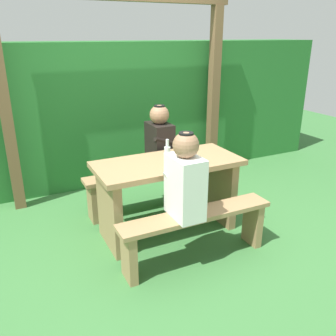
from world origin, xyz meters
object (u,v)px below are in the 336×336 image
(bench_near, at_px, (196,227))
(cell_phone, at_px, (182,164))
(drinking_glass, at_px, (190,157))
(picnic_table, at_px, (168,185))
(person_black_coat, at_px, (160,140))
(bench_far, at_px, (146,182))
(bottle_left, at_px, (167,154))
(person_white_shirt, at_px, (185,179))

(bench_near, relative_size, cell_phone, 10.00)
(bench_near, relative_size, drinking_glass, 15.57)
(picnic_table, bearing_deg, person_black_coat, 72.98)
(drinking_glass, bearing_deg, bench_near, -111.75)
(bench_near, bearing_deg, picnic_table, 90.00)
(bench_far, distance_m, bottle_left, 0.81)
(drinking_glass, xyz_separation_m, bottle_left, (-0.21, 0.05, 0.05))
(picnic_table, height_order, drinking_glass, drinking_glass)
(person_black_coat, bearing_deg, picnic_table, -107.02)
(bench_far, relative_size, bottle_left, 6.01)
(person_white_shirt, distance_m, cell_phone, 0.44)
(bench_far, height_order, person_black_coat, person_black_coat)
(bench_far, xyz_separation_m, cell_phone, (0.07, -0.70, 0.43))
(bench_near, relative_size, bottle_left, 6.01)
(person_white_shirt, height_order, person_black_coat, same)
(cell_phone, bearing_deg, person_white_shirt, -138.49)
(picnic_table, height_order, bench_near, picnic_table)
(drinking_glass, distance_m, bottle_left, 0.22)
(drinking_glass, bearing_deg, cell_phone, -159.25)
(picnic_table, bearing_deg, bench_far, 90.00)
(person_black_coat, bearing_deg, bench_far, 178.87)
(person_black_coat, bearing_deg, drinking_glass, -89.23)
(bench_near, relative_size, person_black_coat, 1.95)
(person_white_shirt, height_order, cell_phone, person_white_shirt)
(drinking_glass, bearing_deg, picnic_table, 148.37)
(bottle_left, bearing_deg, picnic_table, 59.03)
(cell_phone, bearing_deg, picnic_table, 89.28)
(cell_phone, bearing_deg, bench_near, -123.18)
(bench_far, distance_m, person_white_shirt, 1.20)
(bench_far, bearing_deg, drinking_glass, -75.03)
(person_black_coat, xyz_separation_m, bottle_left, (-0.21, -0.61, 0.05))
(bench_far, height_order, bottle_left, bottle_left)
(person_black_coat, xyz_separation_m, drinking_glass, (0.01, -0.66, 0.01))
(person_white_shirt, relative_size, person_black_coat, 1.00)
(picnic_table, distance_m, person_white_shirt, 0.63)
(cell_phone, bearing_deg, bottle_left, 114.91)
(person_white_shirt, distance_m, person_black_coat, 1.14)
(bench_near, xyz_separation_m, person_black_coat, (0.17, 1.10, 0.47))
(bench_near, distance_m, bottle_left, 0.72)
(picnic_table, relative_size, person_white_shirt, 1.95)
(bottle_left, relative_size, cell_phone, 1.66)
(bottle_left, bearing_deg, drinking_glass, -12.35)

